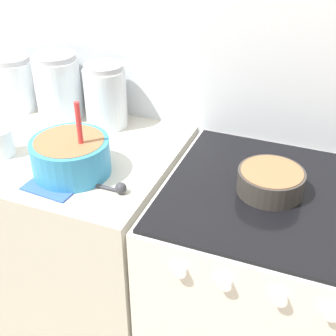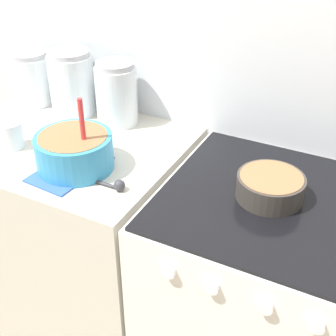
# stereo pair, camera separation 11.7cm
# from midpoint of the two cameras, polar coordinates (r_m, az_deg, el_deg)

# --- Properties ---
(wall_back) EXTENTS (4.72, 0.05, 2.40)m
(wall_back) POSITION_cam_midpoint_polar(r_m,az_deg,el_deg) (1.70, 2.21, 13.86)
(wall_back) COLOR silver
(wall_back) RESTS_ON ground_plane
(countertop_cabinet) EXTENTS (0.86, 0.66, 0.92)m
(countertop_cabinet) POSITION_cam_midpoint_polar(r_m,az_deg,el_deg) (1.98, -13.73, -9.00)
(countertop_cabinet) COLOR beige
(countertop_cabinet) RESTS_ON ground_plane
(stove) EXTENTS (0.71, 0.67, 0.92)m
(stove) POSITION_cam_midpoint_polar(r_m,az_deg,el_deg) (1.74, 9.57, -15.60)
(stove) COLOR white
(stove) RESTS_ON ground_plane
(mixing_bowl) EXTENTS (0.25, 0.25, 0.25)m
(mixing_bowl) POSITION_cam_midpoint_polar(r_m,az_deg,el_deg) (1.52, -13.95, 1.57)
(mixing_bowl) COLOR #338CBF
(mixing_bowl) RESTS_ON countertop_cabinet
(baking_pan) EXTENTS (0.20, 0.20, 0.07)m
(baking_pan) POSITION_cam_midpoint_polar(r_m,az_deg,el_deg) (1.42, 10.14, -1.60)
(baking_pan) COLOR #38332D
(baking_pan) RESTS_ON stove
(storage_jar_left) EXTENTS (0.16, 0.16, 0.22)m
(storage_jar_left) POSITION_cam_midpoint_polar(r_m,az_deg,el_deg) (2.02, -19.73, 9.27)
(storage_jar_left) COLOR silver
(storage_jar_left) RESTS_ON countertop_cabinet
(storage_jar_middle) EXTENTS (0.18, 0.18, 0.25)m
(storage_jar_middle) POSITION_cam_midpoint_polar(r_m,az_deg,el_deg) (1.89, -14.95, 9.07)
(storage_jar_middle) COLOR silver
(storage_jar_middle) RESTS_ON countertop_cabinet
(storage_jar_right) EXTENTS (0.16, 0.16, 0.24)m
(storage_jar_right) POSITION_cam_midpoint_polar(r_m,az_deg,el_deg) (1.78, -9.46, 8.16)
(storage_jar_right) COLOR silver
(storage_jar_right) RESTS_ON countertop_cabinet
(tin_can) EXTENTS (0.08, 0.08, 0.10)m
(tin_can) POSITION_cam_midpoint_polar(r_m,az_deg,el_deg) (1.70, -21.51, 2.87)
(tin_can) COLOR silver
(tin_can) RESTS_ON countertop_cabinet
(recipe_page) EXTENTS (0.18, 0.28, 0.01)m
(recipe_page) POSITION_cam_midpoint_polar(r_m,az_deg,el_deg) (1.55, -14.33, -0.79)
(recipe_page) COLOR #3359B2
(recipe_page) RESTS_ON countertop_cabinet
(measuring_spoon) EXTENTS (0.12, 0.04, 0.04)m
(measuring_spoon) POSITION_cam_midpoint_polar(r_m,az_deg,el_deg) (1.43, -8.54, -2.49)
(measuring_spoon) COLOR #333338
(measuring_spoon) RESTS_ON countertop_cabinet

